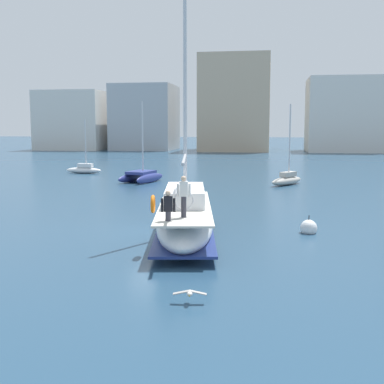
{
  "coord_description": "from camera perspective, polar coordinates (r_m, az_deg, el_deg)",
  "views": [
    {
      "loc": [
        5.19,
        -22.32,
        4.9
      ],
      "look_at": [
        1.57,
        0.75,
        1.8
      ],
      "focal_mm": 46.67,
      "sensor_mm": 36.0,
      "label": 1
    }
  ],
  "objects": [
    {
      "name": "moored_sloop_near",
      "position": [
        44.07,
        -5.83,
        1.87
      ],
      "size": [
        3.38,
        5.13,
        7.04
      ],
      "color": "navy",
      "rests_on": "ground"
    },
    {
      "name": "moored_catamaran",
      "position": [
        42.45,
        10.79,
        1.46
      ],
      "size": [
        3.17,
        4.11,
        6.7
      ],
      "color": "#B7B2A8",
      "rests_on": "ground"
    },
    {
      "name": "seagull",
      "position": [
        14.08,
        -0.26,
        -11.48
      ],
      "size": [
        0.95,
        0.48,
        0.17
      ],
      "color": "silver",
      "rests_on": "ground"
    },
    {
      "name": "main_sailboat",
      "position": [
        21.83,
        -0.82,
        -2.99
      ],
      "size": [
        3.85,
        9.86,
        12.03
      ],
      "color": "silver",
      "rests_on": "ground"
    },
    {
      "name": "ground_plane",
      "position": [
        23.44,
        -4.09,
        -4.53
      ],
      "size": [
        400.0,
        400.0,
        0.0
      ],
      "primitive_type": "plane",
      "color": "navy"
    },
    {
      "name": "mooring_buoy",
      "position": [
        23.62,
        13.19,
        -4.04
      ],
      "size": [
        0.78,
        0.78,
        0.99
      ],
      "color": "silver",
      "rests_on": "ground"
    },
    {
      "name": "waterfront_buildings",
      "position": [
        101.92,
        6.22,
        9.64
      ],
      "size": [
        81.47,
        17.44,
        26.65
      ],
      "color": "silver",
      "rests_on": "ground"
    },
    {
      "name": "moored_sloop_far",
      "position": [
        53.08,
        -12.25,
        2.57
      ],
      "size": [
        3.99,
        1.31,
        5.58
      ],
      "color": "white",
      "rests_on": "ground"
    }
  ]
}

